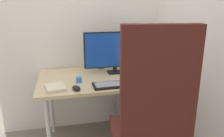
% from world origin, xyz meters
% --- Properties ---
extents(wall_back, '(2.20, 0.04, 2.80)m').
position_xyz_m(wall_back, '(0.00, 0.41, 1.40)').
color(wall_back, white).
rests_on(wall_back, ground_plane).
extents(wall_side_right, '(0.04, 1.65, 2.80)m').
position_xyz_m(wall_side_right, '(0.68, -0.13, 1.40)').
color(wall_side_right, white).
rests_on(wall_side_right, ground_plane).
extents(desk, '(1.31, 0.75, 0.71)m').
position_xyz_m(desk, '(0.00, 0.00, 0.66)').
color(desk, '#D1B78C').
rests_on(desk, ground_plane).
extents(office_chair, '(0.57, 0.59, 1.31)m').
position_xyz_m(office_chair, '(0.13, -0.81, 0.67)').
color(office_chair, black).
rests_on(office_chair, ground_plane).
extents(filing_cabinet, '(0.41, 0.53, 0.56)m').
position_xyz_m(filing_cabinet, '(0.33, -0.04, 0.28)').
color(filing_cabinet, slate).
rests_on(filing_cabinet, ground_plane).
extents(monitor, '(0.62, 0.12, 0.42)m').
position_xyz_m(monitor, '(0.10, 0.11, 0.94)').
color(monitor, black).
rests_on(monitor, desk).
extents(keyboard, '(0.45, 0.17, 0.02)m').
position_xyz_m(keyboard, '(0.05, -0.26, 0.72)').
color(keyboard, black).
rests_on(keyboard, desk).
extents(mouse, '(0.09, 0.12, 0.03)m').
position_xyz_m(mouse, '(-0.32, -0.28, 0.73)').
color(mouse, black).
rests_on(mouse, desk).
extents(pen_holder, '(0.08, 0.08, 0.19)m').
position_xyz_m(pen_holder, '(0.51, 0.09, 0.77)').
color(pen_holder, '#B2B5BA').
rests_on(pen_holder, desk).
extents(notebook, '(0.19, 0.22, 0.03)m').
position_xyz_m(notebook, '(-0.49, -0.22, 0.73)').
color(notebook, beige).
rests_on(notebook, desk).
extents(coffee_mug, '(0.12, 0.08, 0.10)m').
position_xyz_m(coffee_mug, '(-0.02, 0.28, 0.76)').
color(coffee_mug, '#337FD8').
rests_on(coffee_mug, desk).
extents(desk_clamp_accessory, '(0.05, 0.05, 0.05)m').
position_xyz_m(desk_clamp_accessory, '(-0.28, -0.11, 0.74)').
color(desk_clamp_accessory, '#337FD8').
rests_on(desk_clamp_accessory, desk).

